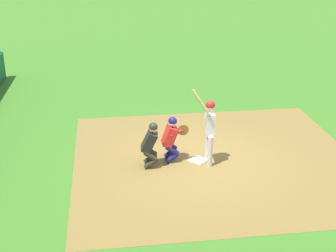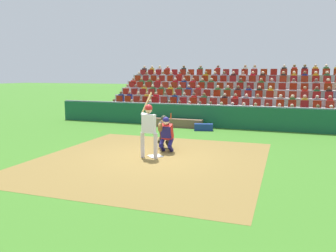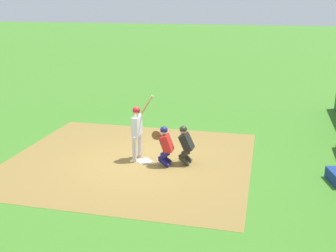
# 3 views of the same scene
# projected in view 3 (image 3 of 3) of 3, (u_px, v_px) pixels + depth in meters

# --- Properties ---
(ground_plane) EXTENTS (160.00, 160.00, 0.00)m
(ground_plane) POSITION_uv_depth(u_px,v_px,m) (144.00, 161.00, 13.43)
(ground_plane) COLOR #3D7824
(infield_dirt_patch) EXTENTS (7.43, 7.97, 0.01)m
(infield_dirt_patch) POSITION_uv_depth(u_px,v_px,m) (130.00, 160.00, 13.55)
(infield_dirt_patch) COLOR olive
(infield_dirt_patch) RESTS_ON ground_plane
(home_plate_marker) EXTENTS (0.62, 0.62, 0.02)m
(home_plate_marker) POSITION_uv_depth(u_px,v_px,m) (144.00, 161.00, 13.42)
(home_plate_marker) COLOR white
(home_plate_marker) RESTS_ON infield_dirt_patch
(batter_at_plate) EXTENTS (0.62, 0.66, 2.17)m
(batter_at_plate) POSITION_uv_depth(u_px,v_px,m) (137.00, 127.00, 13.28)
(batter_at_plate) COLOR silver
(batter_at_plate) RESTS_ON ground_plane
(catcher_crouching) EXTENTS (0.47, 0.73, 1.30)m
(catcher_crouching) POSITION_uv_depth(u_px,v_px,m) (165.00, 144.00, 12.93)
(catcher_crouching) COLOR navy
(catcher_crouching) RESTS_ON ground_plane
(home_plate_umpire) EXTENTS (0.48, 0.49, 1.28)m
(home_plate_umpire) POSITION_uv_depth(u_px,v_px,m) (185.00, 143.00, 13.06)
(home_plate_umpire) COLOR #2C2D1F
(home_plate_umpire) RESTS_ON ground_plane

